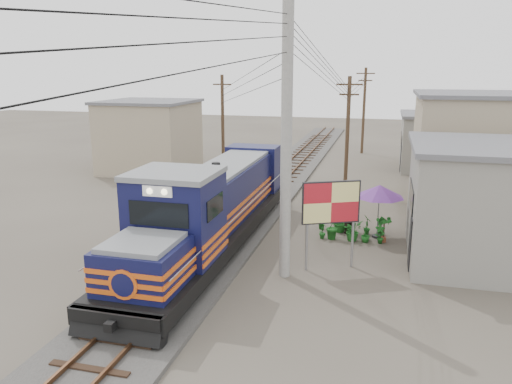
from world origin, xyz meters
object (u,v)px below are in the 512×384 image
(market_umbrella, at_px, (380,191))
(vendor, at_px, (349,216))
(billboard, at_px, (331,205))
(locomotive, at_px, (212,210))

(market_umbrella, xyz_separation_m, vendor, (-1.29, 0.24, -1.29))
(billboard, relative_size, market_umbrella, 1.26)
(billboard, bearing_deg, vendor, 59.85)
(billboard, bearing_deg, locomotive, 145.34)
(market_umbrella, distance_m, vendor, 1.85)
(vendor, bearing_deg, market_umbrella, 147.78)
(billboard, xyz_separation_m, market_umbrella, (1.70, 4.17, -0.38))
(locomotive, xyz_separation_m, billboard, (5.01, -0.86, 0.80))
(locomotive, bearing_deg, billboard, -9.72)
(locomotive, height_order, market_umbrella, locomotive)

